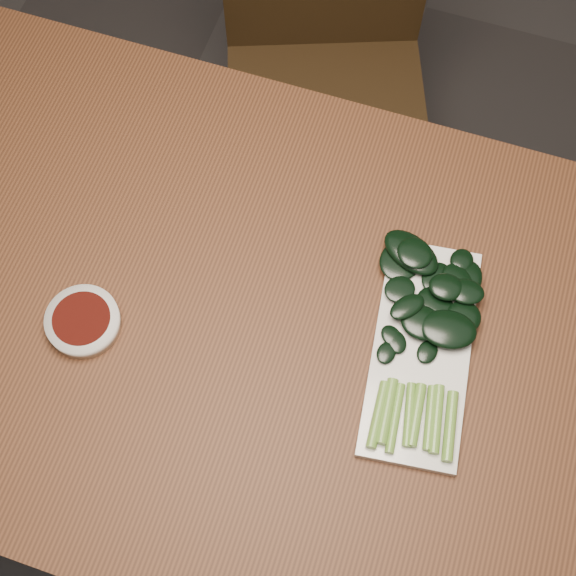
{
  "coord_description": "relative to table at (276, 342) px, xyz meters",
  "views": [
    {
      "loc": [
        0.14,
        -0.37,
        1.8
      ],
      "look_at": [
        0.0,
        0.06,
        0.76
      ],
      "focal_mm": 50.0,
      "sensor_mm": 36.0,
      "label": 1
    }
  ],
  "objects": [
    {
      "name": "ground",
      "position": [
        0.0,
        0.0,
        -0.68
      ],
      "size": [
        6.0,
        6.0,
        0.0
      ],
      "primitive_type": "plane",
      "color": "#2C2A2A",
      "rests_on": "ground"
    },
    {
      "name": "serving_plate",
      "position": [
        0.2,
        0.02,
        0.08
      ],
      "size": [
        0.17,
        0.33,
        0.01
      ],
      "rotation": [
        0.0,
        0.0,
        0.12
      ],
      "color": "silver",
      "rests_on": "table"
    },
    {
      "name": "sauce_bowl",
      "position": [
        -0.25,
        -0.08,
        0.09
      ],
      "size": [
        0.1,
        0.1,
        0.03
      ],
      "color": "silver",
      "rests_on": "table"
    },
    {
      "name": "table",
      "position": [
        0.0,
        0.0,
        0.0
      ],
      "size": [
        1.4,
        0.8,
        0.75
      ],
      "color": "#4B2815",
      "rests_on": "ground"
    },
    {
      "name": "gai_lan",
      "position": [
        0.2,
        0.07,
        0.1
      ],
      "size": [
        0.18,
        0.33,
        0.03
      ],
      "color": "olive",
      "rests_on": "serving_plate"
    },
    {
      "name": "chair_far",
      "position": [
        -0.11,
        0.65,
        -0.19
      ],
      "size": [
        0.52,
        0.52,
        0.89
      ],
      "rotation": [
        0.0,
        0.0,
        0.36
      ],
      "color": "black",
      "rests_on": "ground"
    }
  ]
}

